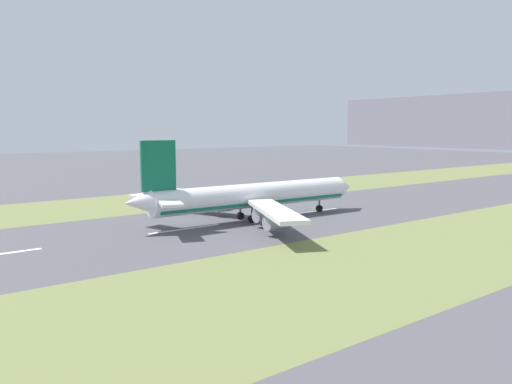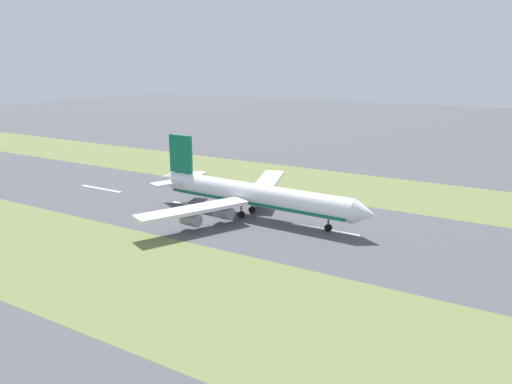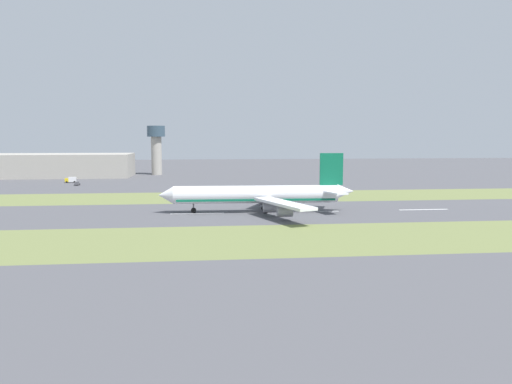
{
  "view_description": "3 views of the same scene",
  "coord_description": "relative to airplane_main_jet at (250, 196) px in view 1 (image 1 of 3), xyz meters",
  "views": [
    {
      "loc": [
        99.06,
        -76.33,
        22.73
      ],
      "look_at": [
        0.19,
        -2.54,
        7.0
      ],
      "focal_mm": 35.0,
      "sensor_mm": 36.0,
      "label": 1
    },
    {
      "loc": [
        109.97,
        63.98,
        40.51
      ],
      "look_at": [
        0.19,
        -2.54,
        7.0
      ],
      "focal_mm": 35.0,
      "sensor_mm": 36.0,
      "label": 2
    },
    {
      "loc": [
        -167.86,
        15.76,
        25.89
      ],
      "look_at": [
        0.19,
        -2.54,
        7.0
      ],
      "focal_mm": 35.0,
      "sensor_mm": 36.0,
      "label": 3
    }
  ],
  "objects": [
    {
      "name": "airplane_main_jet",
      "position": [
        0.0,
        0.0,
        0.0
      ],
      "size": [
        64.1,
        67.14,
        20.2
      ],
      "color": "white",
      "rests_on": "ground"
    },
    {
      "name": "grass_median_east",
      "position": [
        44.87,
        4.45,
        -6.02
      ],
      "size": [
        40.0,
        600.0,
        0.01
      ],
      "primitive_type": "cube",
      "color": "olive",
      "rests_on": "ground"
    },
    {
      "name": "centreline_dash_far",
      "position": [
        -0.13,
        21.9,
        -6.01
      ],
      "size": [
        1.2,
        18.0,
        0.01
      ],
      "primitive_type": "cube",
      "color": "silver",
      "rests_on": "ground"
    },
    {
      "name": "ground_plane",
      "position": [
        -0.13,
        4.45,
        -6.02
      ],
      "size": [
        800.0,
        800.0,
        0.0
      ],
      "primitive_type": "plane",
      "color": "#4C4C51"
    },
    {
      "name": "centreline_dash_mid",
      "position": [
        -0.13,
        -18.1,
        -6.01
      ],
      "size": [
        1.2,
        18.0,
        0.01
      ],
      "primitive_type": "cube",
      "color": "silver",
      "rests_on": "ground"
    },
    {
      "name": "grass_median_west",
      "position": [
        -45.13,
        4.45,
        -6.02
      ],
      "size": [
        40.0,
        600.0,
        0.01
      ],
      "primitive_type": "cube",
      "color": "olive",
      "rests_on": "ground"
    }
  ]
}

